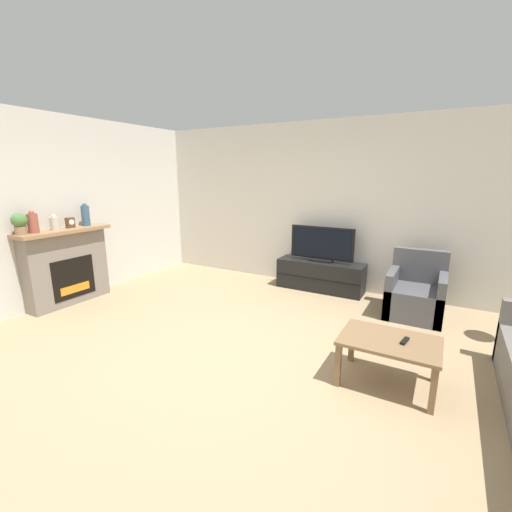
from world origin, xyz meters
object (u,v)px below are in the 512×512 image
Objects in this scene: fireplace at (67,266)px; armchair at (416,295)px; tv at (322,245)px; mantel_clock at (70,223)px; remote at (405,341)px; mantel_vase_right at (85,215)px; coffee_table at (389,346)px; potted_plant at (20,223)px; mantel_vase_centre_left at (55,223)px; tv_stand at (320,276)px; mantel_vase_left at (33,223)px.

fireplace is 4.94m from armchair.
armchair is (1.46, -0.37, -0.47)m from tv.
armchair is (4.49, 1.87, -0.90)m from mantel_clock.
remote is at bearing -88.34° from armchair.
coffee_table is (4.42, -0.23, -0.89)m from mantel_vase_right.
armchair is 1.84m from remote.
potted_plant reaches higher than tv.
armchair is at bearing 101.97° from remote.
potted_plant is 4.67m from remote.
mantel_vase_centre_left is 4.02m from tv_stand.
mantel_clock is (0.02, 0.13, 0.62)m from fireplace.
remote is (0.05, -1.83, 0.16)m from armchair.
mantel_vase_left is at bearing -137.82° from tv.
potted_plant is 4.23m from tv.
mantel_vase_left reaches higher than mantel_clock.
armchair is (4.51, 2.00, -0.28)m from fireplace.
mantel_vase_centre_left is 0.16× the size of tv_stand.
tv_stand is 1.66× the size of coffee_table.
potted_plant is 0.33× the size of coffee_table.
tv is at bearing 37.83° from fireplace.
tv_stand is 1.62× the size of armchair.
tv_stand is at bearing 90.00° from tv.
tv is 1.24× the size of coffee_table.
potted_plant reaches higher than mantel_clock.
armchair is at bearing 22.66° from mantel_clock.
potted_plant is (-0.00, -0.16, 0.02)m from mantel_vase_left.
fireplace is at bearing -92.51° from mantel_vase_right.
tv_stand is at bearing 33.27° from mantel_vase_right.
armchair is 1.85m from coffee_table.
tv is at bearing 39.08° from mantel_vase_centre_left.
coffee_table is (1.39, -2.22, 0.13)m from tv_stand.
potted_plant is 4.56m from coffee_table.
mantel_clock reaches higher than tv_stand.
tv is at bearing -90.00° from tv_stand.
mantel_clock is 0.97× the size of remote.
mantel_vase_right is 0.39× the size of armchair.
tv is at bearing 42.18° from mantel_vase_left.
coffee_table is at bearing -57.91° from tv_stand.
mantel_vase_left is 0.89× the size of mantel_vase_right.
mantel_clock is (0.00, 0.51, -0.06)m from mantel_vase_left.
mantel_vase_centre_left reaches higher than coffee_table.
mantel_clock is at bearing -157.34° from armchair.
mantel_vase_right is at bearing 90.00° from potted_plant.
tv is (3.03, 2.91, -0.51)m from potted_plant.
coffee_table is at bearing -92.09° from armchair.
mantel_vase_centre_left is at bearing -90.00° from mantel_vase_right.
tv_stand is 0.51m from tv.
mantel_clock is 4.60m from remote.
tv_stand is (3.03, 2.75, -1.00)m from mantel_vase_left.
mantel_vase_centre_left is at bearing -140.92° from tv.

